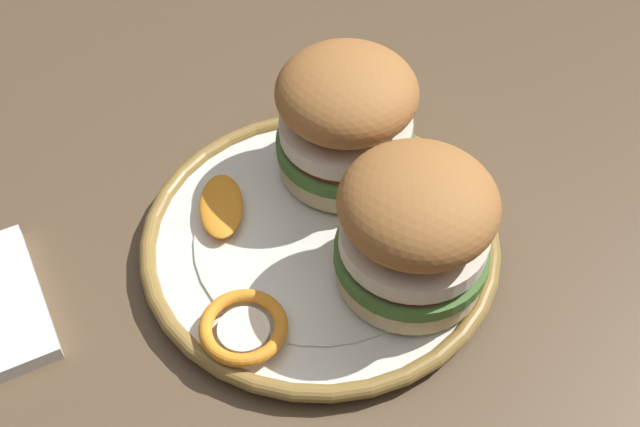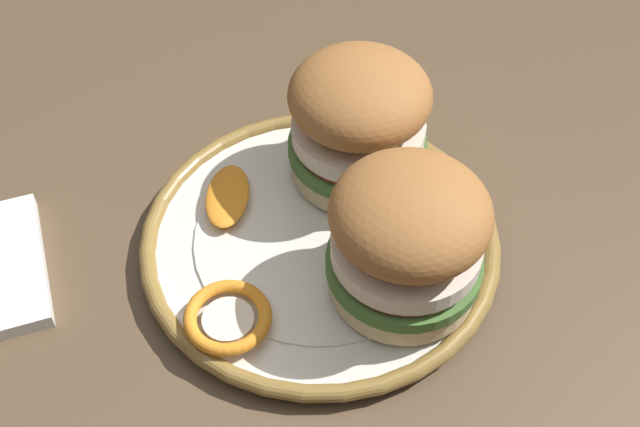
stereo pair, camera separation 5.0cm
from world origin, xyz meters
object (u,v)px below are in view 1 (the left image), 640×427
(dinner_plate, at_px, (320,241))
(dining_table, at_px, (284,375))
(sandwich_half_left, at_px, (346,117))
(sandwich_half_right, at_px, (415,227))

(dinner_plate, bearing_deg, dining_table, -79.06)
(dinner_plate, relative_size, sandwich_half_left, 1.90)
(sandwich_half_left, xyz_separation_m, sandwich_half_right, (0.10, -0.05, 0.00))
(dinner_plate, xyz_separation_m, sandwich_half_left, (-0.03, 0.06, 0.06))
(dinner_plate, xyz_separation_m, sandwich_half_right, (0.07, 0.01, 0.06))
(dinner_plate, height_order, sandwich_half_left, sandwich_half_left)
(dining_table, distance_m, sandwich_half_right, 0.19)
(dining_table, relative_size, sandwich_half_right, 9.70)
(dining_table, bearing_deg, sandwich_half_left, 109.44)
(dining_table, bearing_deg, dinner_plate, 100.94)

